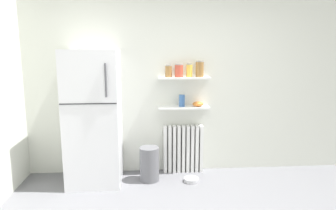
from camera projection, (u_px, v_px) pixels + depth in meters
name	position (u px, v px, depth m)	size (l,w,h in m)	color
back_wall	(183.00, 82.00, 4.36)	(7.04, 0.10, 2.60)	silver
refrigerator	(94.00, 118.00, 3.98)	(0.68, 0.69, 1.76)	silver
radiator	(183.00, 149.00, 4.40)	(0.57, 0.12, 0.69)	white
wall_shelf_lower	(184.00, 107.00, 4.26)	(0.71, 0.22, 0.03)	white
wall_shelf_upper	(184.00, 78.00, 4.19)	(0.71, 0.22, 0.03)	white
storage_jar_0	(169.00, 71.00, 4.16)	(0.09, 0.09, 0.17)	olive
storage_jar_1	(179.00, 70.00, 4.17)	(0.11, 0.11, 0.18)	#C64C38
storage_jar_2	(189.00, 70.00, 4.17)	(0.09, 0.09, 0.19)	yellow
storage_jar_3	(200.00, 69.00, 4.18)	(0.11, 0.11, 0.22)	olive
vase	(182.00, 101.00, 4.24)	(0.08, 0.08, 0.17)	#38609E
shelf_bowl	(198.00, 104.00, 4.27)	(0.15, 0.15, 0.07)	orange
trash_bin	(149.00, 164.00, 4.12)	(0.26, 0.26, 0.47)	slate
pet_food_bowl	(192.00, 180.00, 4.11)	(0.20, 0.20, 0.05)	#B7B7BC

